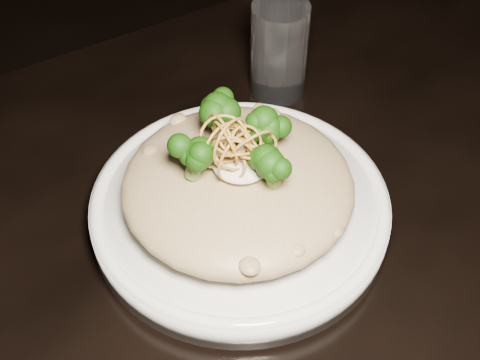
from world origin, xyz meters
name	(u,v)px	position (x,y,z in m)	size (l,w,h in m)	color
table	(316,292)	(0.00, 0.00, 0.67)	(1.10, 0.80, 0.75)	black
plate	(240,210)	(-0.05, 0.06, 0.76)	(0.28, 0.28, 0.03)	white
risotto	(238,185)	(-0.06, 0.06, 0.80)	(0.21, 0.21, 0.05)	brown
broccoli	(233,145)	(-0.06, 0.07, 0.85)	(0.12, 0.12, 0.04)	black
cheese	(241,162)	(-0.05, 0.06, 0.83)	(0.05, 0.05, 0.01)	white
shallots	(235,139)	(-0.06, 0.06, 0.86)	(0.05, 0.05, 0.03)	brown
drinking_glass	(279,50)	(0.09, 0.21, 0.81)	(0.06, 0.06, 0.11)	white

